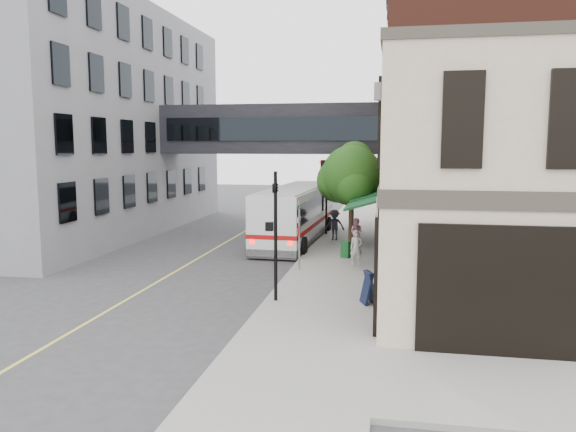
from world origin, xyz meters
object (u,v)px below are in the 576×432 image
at_px(pedestrian_c, 335,225).
at_px(newspaper_box, 346,249).
at_px(pedestrian_b, 357,233).
at_px(pedestrian_a, 356,248).
at_px(bus, 296,212).
at_px(sandwich_board, 368,288).

xyz_separation_m(pedestrian_c, newspaper_box, (1.05, -4.91, -0.47)).
distance_m(pedestrian_b, newspaper_box, 2.74).
distance_m(pedestrian_a, pedestrian_b, 4.34).
bearing_deg(bus, sandwich_board, -69.81).
bearing_deg(pedestrian_a, sandwich_board, -99.97).
bearing_deg(pedestrian_b, bus, 153.53).
relative_size(pedestrian_a, newspaper_box, 2.00).
bearing_deg(newspaper_box, sandwich_board, -60.38).
relative_size(pedestrian_c, sandwich_board, 1.54).
xyz_separation_m(bus, pedestrian_c, (2.22, 0.01, -0.71)).
xyz_separation_m(bus, pedestrian_a, (3.87, -6.55, -0.79)).
bearing_deg(bus, pedestrian_b, -31.46).
relative_size(pedestrian_a, sandwich_board, 1.41).
height_order(bus, pedestrian_a, bus).
height_order(pedestrian_b, pedestrian_c, pedestrian_c).
relative_size(bus, sandwich_board, 10.25).
bearing_deg(pedestrian_c, pedestrian_b, -56.31).
bearing_deg(newspaper_box, pedestrian_c, 121.41).
bearing_deg(pedestrian_b, pedestrian_a, -81.81).
bearing_deg(newspaper_box, pedestrian_a, -50.58).
xyz_separation_m(pedestrian_c, sandwich_board, (2.47, -12.74, -0.31)).
relative_size(bus, pedestrian_b, 7.34).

